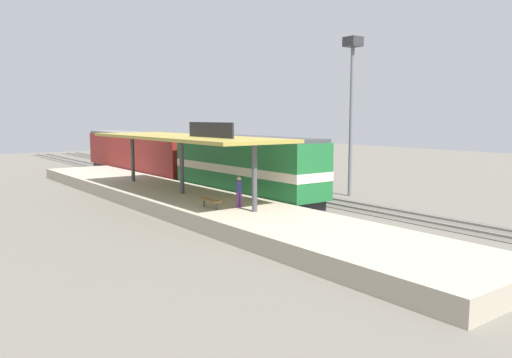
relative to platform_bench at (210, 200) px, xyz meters
name	(u,v)px	position (x,y,z in m)	size (l,w,h in m)	color
ground_plane	(262,197)	(8.00, 5.78, -1.34)	(120.00, 120.00, 0.00)	#666056
track_near	(240,200)	(6.00, 5.78, -1.31)	(3.20, 110.00, 0.16)	#565249
track_far	(289,194)	(10.60, 5.78, -1.31)	(3.20, 110.00, 0.16)	#565249
platform	(182,200)	(1.40, 5.78, -0.89)	(6.00, 44.00, 0.90)	#A89E89
station_canopy	(182,138)	(1.40, 5.69, 3.19)	(5.20, 18.00, 4.70)	#47474C
platform_bench	(210,200)	(0.00, 0.00, 0.00)	(0.44, 1.70, 0.50)	#333338
locomotive	(244,167)	(6.00, 5.16, 1.07)	(2.93, 14.43, 4.44)	#28282D
passenger_carriage_single	(139,154)	(6.00, 23.16, 0.97)	(2.90, 20.00, 4.24)	#28282D
light_mast	(352,83)	(13.80, 2.45, 7.05)	(1.10, 1.10, 11.70)	slate
person_waiting	(239,190)	(1.52, -0.62, 0.51)	(0.34, 0.34, 1.71)	#663375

